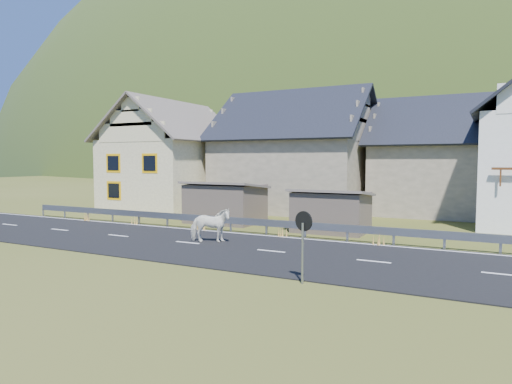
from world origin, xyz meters
The scene contains 13 objects.
ground centered at (0.00, 0.00, 0.00)m, with size 160.00×160.00×0.00m, color #3B4113.
road centered at (0.00, 0.00, 0.02)m, with size 60.00×7.00×0.04m, color black.
lane_markings centered at (0.00, 0.00, 0.04)m, with size 60.00×6.60×0.01m, color silver.
guardrail centered at (0.00, 3.68, 0.56)m, with size 28.10×0.09×0.75m.
shed_left centered at (-2.00, 6.50, 1.10)m, with size 4.30×3.30×2.40m, color brown.
shed_right centered at (4.50, 6.00, 1.00)m, with size 3.80×2.90×2.20m, color brown.
house_cream centered at (-10.00, 12.00, 4.36)m, with size 7.80×9.80×8.30m.
house_stone_a centered at (-1.00, 15.00, 4.63)m, with size 10.80×9.80×8.90m.
house_stone_b centered at (9.00, 17.00, 4.24)m, with size 9.80×8.80×8.10m.
mountain centered at (5.00, 180.00, -20.00)m, with size 440.00×280.00×260.00m, color #253E13.
conifer_patch centered at (-55.00, 110.00, 6.00)m, with size 76.00×50.00×28.00m, color black.
horse centered at (0.80, 0.55, 0.79)m, with size 1.78×0.81×1.50m, color white.
traffic_mirror centered at (6.78, -3.69, 1.56)m, with size 0.58×0.22×2.13m.
Camera 1 is at (11.55, -15.99, 3.60)m, focal length 32.00 mm.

